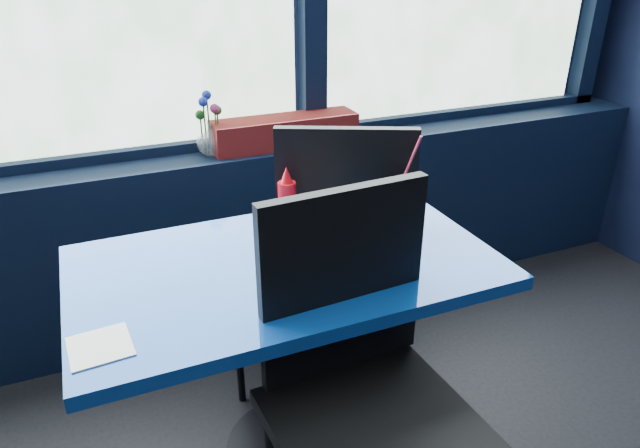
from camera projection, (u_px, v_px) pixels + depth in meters
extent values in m
cube|color=black|center=(151.00, 252.00, 2.41)|extent=(5.00, 0.26, 0.80)
cube|color=black|center=(135.00, 155.00, 2.29)|extent=(4.80, 0.08, 0.06)
cylinder|color=black|center=(291.00, 446.00, 1.97)|extent=(0.44, 0.44, 0.03)
cylinder|color=black|center=(289.00, 372.00, 1.82)|extent=(0.12, 0.12, 0.68)
cube|color=navy|center=(285.00, 267.00, 1.65)|extent=(1.20, 0.70, 0.04)
cube|color=black|center=(376.00, 428.00, 1.39)|extent=(0.50, 0.50, 0.05)
cube|color=black|center=(343.00, 283.00, 1.45)|extent=(0.45, 0.06, 0.52)
cylinder|color=black|center=(395.00, 425.00, 1.75)|extent=(0.03, 0.03, 0.49)
cube|color=black|center=(297.00, 257.00, 2.14)|extent=(0.64, 0.64, 0.05)
cube|color=black|center=(345.00, 205.00, 1.88)|extent=(0.43, 0.22, 0.52)
cylinder|color=black|center=(349.00, 289.00, 2.44)|extent=(0.03, 0.03, 0.49)
cylinder|color=black|center=(351.00, 350.00, 2.07)|extent=(0.03, 0.03, 0.49)
cylinder|color=black|center=(254.00, 287.00, 2.45)|extent=(0.03, 0.03, 0.49)
cylinder|color=black|center=(239.00, 348.00, 2.08)|extent=(0.03, 0.03, 0.49)
cube|color=maroon|center=(285.00, 131.00, 2.40)|extent=(0.62, 0.16, 0.12)
imported|color=silver|center=(211.00, 140.00, 2.30)|extent=(0.15, 0.16, 0.12)
cylinder|color=#1E5919|center=(206.00, 131.00, 2.28)|extent=(0.01, 0.01, 0.20)
sphere|color=#213AC3|center=(203.00, 102.00, 2.23)|extent=(0.04, 0.04, 0.04)
cylinder|color=#1E5919|center=(217.00, 134.00, 2.29)|extent=(0.01, 0.01, 0.18)
sphere|color=#C53A6E|center=(215.00, 109.00, 2.24)|extent=(0.04, 0.04, 0.04)
cylinder|color=#1E5919|center=(209.00, 126.00, 2.30)|extent=(0.01, 0.01, 0.22)
sphere|color=#213AC3|center=(206.00, 95.00, 2.24)|extent=(0.04, 0.04, 0.04)
cylinder|color=#1E5919|center=(202.00, 137.00, 2.30)|extent=(0.01, 0.01, 0.15)
sphere|color=#1E5919|center=(200.00, 115.00, 2.26)|extent=(0.04, 0.04, 0.04)
cylinder|color=#1E5919|center=(219.00, 134.00, 2.31)|extent=(0.01, 0.01, 0.16)
sphere|color=#1E5919|center=(217.00, 110.00, 2.27)|extent=(0.04, 0.04, 0.04)
cylinder|color=red|center=(314.00, 265.00, 1.57)|extent=(0.31, 0.31, 0.05)
cylinder|color=white|center=(314.00, 269.00, 1.58)|extent=(0.30, 0.30, 0.00)
cylinder|color=silver|center=(340.00, 244.00, 1.62)|extent=(0.05, 0.08, 0.08)
sphere|color=brown|center=(313.00, 258.00, 1.54)|extent=(0.05, 0.05, 0.05)
cylinder|color=red|center=(308.00, 250.00, 1.54)|extent=(0.04, 0.04, 0.01)
cylinder|color=red|center=(287.00, 206.00, 1.79)|extent=(0.06, 0.06, 0.16)
cone|color=red|center=(286.00, 175.00, 1.75)|extent=(0.04, 0.04, 0.05)
cylinder|color=navy|center=(402.00, 207.00, 1.80)|extent=(0.09, 0.09, 0.15)
cylinder|color=black|center=(403.00, 186.00, 1.77)|extent=(0.08, 0.08, 0.01)
cylinder|color=#F23353|center=(408.00, 166.00, 1.74)|extent=(0.05, 0.06, 0.20)
cube|color=white|center=(100.00, 346.00, 1.29)|extent=(0.15, 0.15, 0.00)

